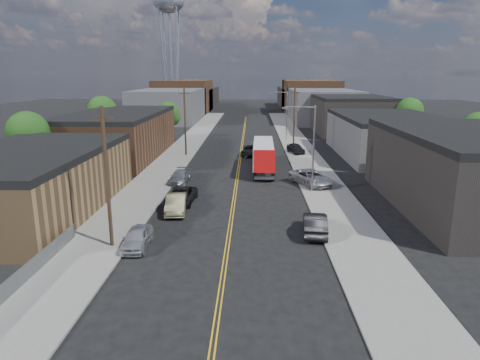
# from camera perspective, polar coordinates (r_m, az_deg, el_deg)

# --- Properties ---
(ground) EXTENTS (260.00, 260.00, 0.00)m
(ground) POSITION_cam_1_polar(r_m,az_deg,el_deg) (79.09, 0.35, 5.25)
(ground) COLOR black
(ground) RESTS_ON ground
(centerline) EXTENTS (0.32, 120.00, 0.01)m
(centerline) POSITION_cam_1_polar(r_m,az_deg,el_deg) (64.31, 0.05, 3.23)
(centerline) COLOR gold
(centerline) RESTS_ON ground
(sidewalk_left) EXTENTS (5.00, 140.00, 0.15)m
(sidewalk_left) POSITION_cam_1_polar(r_m,az_deg,el_deg) (65.25, -8.33, 3.30)
(sidewalk_left) COLOR slate
(sidewalk_left) RESTS_ON ground
(sidewalk_right) EXTENTS (5.00, 140.00, 0.15)m
(sidewalk_right) POSITION_cam_1_polar(r_m,az_deg,el_deg) (64.75, 8.50, 3.21)
(sidewalk_right) COLOR slate
(sidewalk_right) RESTS_ON ground
(warehouse_tan) EXTENTS (12.00, 22.00, 5.60)m
(warehouse_tan) POSITION_cam_1_polar(r_m,az_deg,el_deg) (42.20, -26.29, -0.11)
(warehouse_tan) COLOR brown
(warehouse_tan) RESTS_ON ground
(warehouse_brown) EXTENTS (12.00, 26.00, 6.60)m
(warehouse_brown) POSITION_cam_1_polar(r_m,az_deg,el_deg) (65.79, -15.93, 5.84)
(warehouse_brown) COLOR #4F321F
(warehouse_brown) RESTS_ON ground
(industrial_right_a) EXTENTS (14.00, 22.00, 7.10)m
(industrial_right_a) POSITION_cam_1_polar(r_m,az_deg,el_deg) (44.03, 28.99, 1.12)
(industrial_right_a) COLOR black
(industrial_right_a) RESTS_ON ground
(industrial_right_b) EXTENTS (14.00, 24.00, 6.10)m
(industrial_right_b) POSITION_cam_1_polar(r_m,az_deg,el_deg) (67.88, 19.08, 5.63)
(industrial_right_b) COLOR #3E3E40
(industrial_right_b) RESTS_ON ground
(industrial_right_c) EXTENTS (14.00, 22.00, 7.60)m
(industrial_right_c) POSITION_cam_1_polar(r_m,az_deg,el_deg) (92.77, 14.39, 8.48)
(industrial_right_c) COLOR black
(industrial_right_c) RESTS_ON ground
(skyline_left_a) EXTENTS (16.00, 30.00, 8.00)m
(skyline_left_a) POSITION_cam_1_polar(r_m,az_deg,el_deg) (115.50, -9.37, 9.84)
(skyline_left_a) COLOR #3E3E40
(skyline_left_a) RESTS_ON ground
(skyline_right_a) EXTENTS (16.00, 30.00, 8.00)m
(skyline_right_a) POSITION_cam_1_polar(r_m,az_deg,el_deg) (114.90, 10.92, 9.75)
(skyline_right_a) COLOR #3E3E40
(skyline_right_a) RESTS_ON ground
(skyline_left_b) EXTENTS (16.00, 26.00, 10.00)m
(skyline_left_b) POSITION_cam_1_polar(r_m,az_deg,el_deg) (140.03, -7.45, 11.01)
(skyline_left_b) COLOR #4F321F
(skyline_left_b) RESTS_ON ground
(skyline_right_b) EXTENTS (16.00, 26.00, 10.00)m
(skyline_right_b) POSITION_cam_1_polar(r_m,az_deg,el_deg) (139.54, 9.31, 10.94)
(skyline_right_b) COLOR #4F321F
(skyline_right_b) RESTS_ON ground
(skyline_left_c) EXTENTS (16.00, 40.00, 7.00)m
(skyline_left_c) POSITION_cam_1_polar(r_m,az_deg,el_deg) (159.86, -6.32, 10.86)
(skyline_left_c) COLOR black
(skyline_left_c) RESTS_ON ground
(skyline_right_c) EXTENTS (16.00, 40.00, 7.00)m
(skyline_right_c) POSITION_cam_1_polar(r_m,az_deg,el_deg) (159.44, 8.34, 10.79)
(skyline_right_c) COLOR black
(skyline_right_c) RESTS_ON ground
(water_tower) EXTENTS (9.00, 9.00, 36.90)m
(water_tower) POSITION_cam_1_polar(r_m,az_deg,el_deg) (131.65, -9.48, 21.96)
(water_tower) COLOR gray
(water_tower) RESTS_ON ground
(streetlight_near) EXTENTS (3.39, 0.25, 9.00)m
(streetlight_near) POSITION_cam_1_polar(r_m,az_deg,el_deg) (44.07, 9.30, 5.07)
(streetlight_near) COLOR gray
(streetlight_near) RESTS_ON ground
(streetlight_far) EXTENTS (3.39, 0.25, 9.00)m
(streetlight_far) POSITION_cam_1_polar(r_m,az_deg,el_deg) (78.66, 5.97, 9.04)
(streetlight_far) COLOR gray
(streetlight_far) RESTS_ON ground
(utility_pole_left_near) EXTENTS (1.60, 0.26, 10.00)m
(utility_pole_left_near) POSITION_cam_1_polar(r_m,az_deg,el_deg) (30.63, -17.32, 0.35)
(utility_pole_left_near) COLOR black
(utility_pole_left_near) RESTS_ON ground
(utility_pole_left_far) EXTENTS (1.60, 0.26, 10.00)m
(utility_pole_left_far) POSITION_cam_1_polar(r_m,az_deg,el_deg) (64.30, -7.34, 7.74)
(utility_pole_left_far) COLOR black
(utility_pole_left_far) RESTS_ON ground
(utility_pole_right) EXTENTS (1.60, 0.26, 10.00)m
(utility_pole_right) POSITION_cam_1_polar(r_m,az_deg,el_deg) (66.83, 7.24, 7.97)
(utility_pole_right) COLOR black
(utility_pole_right) RESTS_ON ground
(chainlink_fence) EXTENTS (0.05, 16.00, 1.22)m
(chainlink_fence) POSITION_cam_1_polar(r_m,az_deg,el_deg) (27.80, -27.59, -11.86)
(chainlink_fence) COLOR slate
(chainlink_fence) RESTS_ON ground
(tree_left_near) EXTENTS (4.85, 4.76, 7.91)m
(tree_left_near) POSITION_cam_1_polar(r_m,az_deg,el_deg) (54.99, -26.34, 5.39)
(tree_left_near) COLOR black
(tree_left_near) RESTS_ON ground
(tree_left_mid) EXTENTS (5.10, 5.04, 8.37)m
(tree_left_mid) POSITION_cam_1_polar(r_m,az_deg,el_deg) (77.80, -17.86, 8.51)
(tree_left_mid) COLOR black
(tree_left_mid) RESTS_ON ground
(tree_left_far) EXTENTS (4.35, 4.20, 6.97)m
(tree_left_far) POSITION_cam_1_polar(r_m,az_deg,el_deg) (82.01, -9.51, 8.59)
(tree_left_far) COLOR black
(tree_left_far) RESTS_ON ground
(tree_right_near) EXTENTS (4.60, 4.48, 7.44)m
(tree_right_near) POSITION_cam_1_polar(r_m,az_deg,el_deg) (61.54, 29.17, 5.56)
(tree_right_near) COLOR black
(tree_right_near) RESTS_ON ground
(tree_right_far) EXTENTS (4.85, 4.76, 7.91)m
(tree_right_far) POSITION_cam_1_polar(r_m,az_deg,el_deg) (83.42, 21.71, 8.31)
(tree_right_far) COLOR black
(tree_right_far) RESTS_ON ground
(semi_truck) EXTENTS (2.65, 14.28, 3.73)m
(semi_truck) POSITION_cam_1_polar(r_m,az_deg,el_deg) (55.16, 3.08, 3.63)
(semi_truck) COLOR #BDBDBD
(semi_truck) RESTS_ON ground
(car_left_a) EXTENTS (1.75, 4.27, 1.45)m
(car_left_a) POSITION_cam_1_polar(r_m,az_deg,el_deg) (31.41, -13.60, -7.52)
(car_left_a) COLOR #B8BBBE
(car_left_a) RESTS_ON ground
(car_left_b) EXTENTS (2.18, 5.02, 1.61)m
(car_left_b) POSITION_cam_1_polar(r_m,az_deg,el_deg) (38.45, -8.53, -3.14)
(car_left_b) COLOR #79724F
(car_left_b) RESTS_ON ground
(car_left_c) EXTENTS (2.75, 5.43, 1.47)m
(car_left_c) POSITION_cam_1_polar(r_m,az_deg,el_deg) (41.03, -7.88, -2.12)
(car_left_c) COLOR black
(car_left_c) RESTS_ON ground
(car_left_d) EXTENTS (2.28, 4.92, 1.39)m
(car_left_d) POSITION_cam_1_polar(r_m,az_deg,el_deg) (48.67, -8.03, 0.39)
(car_left_d) COLOR #929496
(car_left_d) RESTS_ON ground
(car_right_oncoming) EXTENTS (2.20, 5.13, 1.64)m
(car_right_oncoming) POSITION_cam_1_polar(r_m,az_deg,el_deg) (33.52, 9.95, -5.76)
(car_right_oncoming) COLOR black
(car_right_oncoming) RESTS_ON ground
(car_right_lot_a) EXTENTS (4.97, 6.44, 1.62)m
(car_right_lot_a) POSITION_cam_1_polar(r_m,az_deg,el_deg) (47.51, 9.41, 0.34)
(car_right_lot_a) COLOR #9D9FA2
(car_right_lot_a) RESTS_ON sidewalk_right
(car_right_lot_c) EXTENTS (2.88, 4.64, 1.47)m
(car_right_lot_c) POSITION_cam_1_polar(r_m,az_deg,el_deg) (66.50, 7.43, 4.24)
(car_right_lot_c) COLOR black
(car_right_lot_c) RESTS_ON sidewalk_right
(car_ahead_truck) EXTENTS (2.86, 5.54, 1.49)m
(car_ahead_truck) POSITION_cam_1_polar(r_m,az_deg,el_deg) (64.58, 1.40, 3.94)
(car_ahead_truck) COLOR black
(car_ahead_truck) RESTS_ON ground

